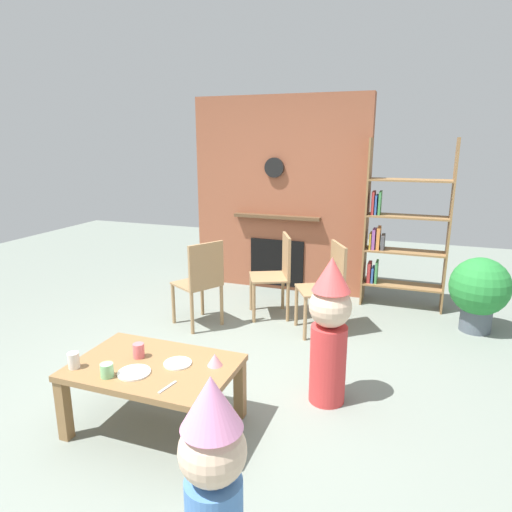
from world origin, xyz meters
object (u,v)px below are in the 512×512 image
at_px(paper_cup_near_left, 74,360).
at_px(bookshelf, 399,232).
at_px(child_with_cone_hat, 213,482).
at_px(child_in_pink, 329,327).
at_px(coffee_table, 154,374).
at_px(paper_plate_rear, 134,373).
at_px(dining_chair_right, 328,283).
at_px(dining_chair_left, 202,279).
at_px(paper_plate_front, 178,363).
at_px(potted_plant_tall, 479,290).
at_px(paper_cup_center, 139,351).
at_px(birthday_cake_slice, 215,360).
at_px(paper_cup_near_right, 107,370).
at_px(dining_chair_middle, 278,271).

bearing_deg(paper_cup_near_left, bookshelf, 60.21).
height_order(child_with_cone_hat, child_in_pink, child_in_pink).
height_order(coffee_table, paper_plate_rear, paper_plate_rear).
distance_m(paper_cup_near_left, dining_chair_right, 2.47).
xyz_separation_m(child_with_cone_hat, dining_chair_left, (-1.30, 2.50, -0.02)).
height_order(paper_plate_front, potted_plant_tall, potted_plant_tall).
height_order(bookshelf, paper_cup_center, bookshelf).
bearing_deg(paper_cup_near_left, birthday_cake_slice, 21.92).
bearing_deg(paper_cup_near_right, potted_plant_tall, 48.78).
height_order(dining_chair_left, dining_chair_right, same).
xyz_separation_m(paper_cup_near_left, paper_cup_near_right, (0.27, -0.02, -0.01)).
distance_m(paper_cup_center, dining_chair_right, 2.10).
bearing_deg(potted_plant_tall, coffee_table, -131.48).
relative_size(child_in_pink, potted_plant_tall, 1.44).
relative_size(bookshelf, paper_plate_front, 10.53).
bearing_deg(paper_cup_near_right, child_in_pink, 38.04).
bearing_deg(bookshelf, coffee_table, -114.69).
bearing_deg(bookshelf, child_in_pink, -98.75).
bearing_deg(potted_plant_tall, dining_chair_middle, -172.05).
height_order(paper_plate_front, child_with_cone_hat, child_with_cone_hat).
height_order(paper_cup_near_left, dining_chair_left, dining_chair_left).
bearing_deg(paper_cup_near_left, coffee_table, 24.64).
distance_m(child_with_cone_hat, dining_chair_right, 2.83).
bearing_deg(dining_chair_left, paper_cup_near_right, 128.30).
bearing_deg(child_in_pink, paper_plate_rear, 3.66).
distance_m(coffee_table, dining_chair_middle, 2.19).
bearing_deg(birthday_cake_slice, child_in_pink, 42.40).
bearing_deg(paper_cup_center, dining_chair_left, 101.41).
relative_size(coffee_table, dining_chair_right, 1.17).
bearing_deg(potted_plant_tall, paper_plate_rear, -130.55).
xyz_separation_m(coffee_table, potted_plant_tall, (2.17, 2.46, 0.05)).
relative_size(paper_plate_rear, dining_chair_left, 0.23).
bearing_deg(paper_cup_center, bookshelf, 62.56).
bearing_deg(bookshelf, dining_chair_right, -120.52).
xyz_separation_m(paper_cup_near_right, paper_plate_rear, (0.13, 0.09, -0.04)).
bearing_deg(potted_plant_tall, paper_cup_near_right, -131.22).
relative_size(dining_chair_right, potted_plant_tall, 1.19).
height_order(coffee_table, child_in_pink, child_in_pink).
bearing_deg(bookshelf, child_with_cone_hat, -97.62).
bearing_deg(child_in_pink, paper_cup_near_left, -2.93).
bearing_deg(paper_plate_rear, coffee_table, 70.48).
xyz_separation_m(birthday_cake_slice, dining_chair_right, (0.38, 1.82, 0.01)).
bearing_deg(paper_cup_near_right, bookshelf, 64.20).
xyz_separation_m(coffee_table, dining_chair_left, (-0.46, 1.62, 0.12)).
height_order(child_in_pink, dining_chair_middle, child_in_pink).
xyz_separation_m(child_in_pink, dining_chair_middle, (-0.84, 1.48, -0.07)).
xyz_separation_m(paper_cup_near_left, potted_plant_tall, (2.63, 2.67, -0.07)).
bearing_deg(dining_chair_right, paper_cup_near_left, 32.23).
distance_m(child_with_cone_hat, child_in_pink, 1.59).
bearing_deg(dining_chair_left, dining_chair_right, -135.50).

